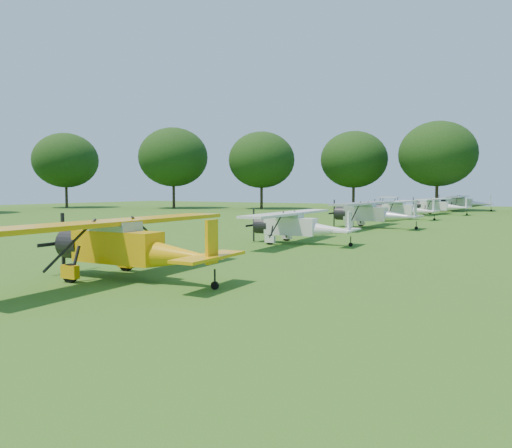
{
  "coord_description": "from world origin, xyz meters",
  "views": [
    {
      "loc": [
        14.01,
        -18.57,
        3.07
      ],
      "look_at": [
        1.35,
        1.68,
        1.4
      ],
      "focal_mm": 35.0,
      "sensor_mm": 36.0,
      "label": 1
    }
  ],
  "objects": [
    {
      "name": "aircraft_7",
      "position": [
        1.45,
        57.28,
        1.35
      ],
      "size": [
        7.35,
        11.69,
        2.3
      ],
      "rotation": [
        0.0,
        0.0,
        0.04
      ],
      "color": "silver",
      "rests_on": "ground"
    },
    {
      "name": "aircraft_4",
      "position": [
        0.89,
        19.75,
        1.29
      ],
      "size": [
        7.03,
        11.16,
        2.21
      ],
      "rotation": [
        0.0,
        0.0,
        0.01
      ],
      "color": "silver",
      "rests_on": "ground"
    },
    {
      "name": "golf_cart",
      "position": [
        -5.47,
        44.66,
        0.7
      ],
      "size": [
        2.51,
        1.62,
        2.08
      ],
      "rotation": [
        0.0,
        0.0,
        0.04
      ],
      "color": "#9D0B17",
      "rests_on": "ground"
    },
    {
      "name": "tree_belt",
      "position": [
        3.57,
        0.16,
        8.03
      ],
      "size": [
        137.36,
        130.27,
        14.52
      ],
      "color": "black",
      "rests_on": "ground"
    },
    {
      "name": "aircraft_5",
      "position": [
        -0.23,
        32.42,
        1.18
      ],
      "size": [
        6.45,
        10.25,
        2.02
      ],
      "rotation": [
        0.0,
        0.0,
        -0.03
      ],
      "color": "white",
      "rests_on": "ground"
    },
    {
      "name": "ground",
      "position": [
        0.0,
        0.0,
        0.0
      ],
      "size": [
        160.0,
        160.0,
        0.0
      ],
      "primitive_type": "plane",
      "color": "#275314",
      "rests_on": "ground"
    },
    {
      "name": "aircraft_2",
      "position": [
        1.48,
        -6.66,
        1.29
      ],
      "size": [
        7.02,
        11.18,
        2.2
      ],
      "rotation": [
        0.0,
        0.0,
        0.06
      ],
      "color": "#E5A409",
      "rests_on": "ground"
    },
    {
      "name": "aircraft_6",
      "position": [
        0.79,
        44.16,
        1.22
      ],
      "size": [
        6.67,
        10.61,
        2.09
      ],
      "rotation": [
        0.0,
        0.0,
        -0.05
      ],
      "color": "white",
      "rests_on": "ground"
    },
    {
      "name": "aircraft_3",
      "position": [
        1.21,
        6.36,
        1.13
      ],
      "size": [
        6.18,
        9.85,
        1.94
      ],
      "rotation": [
        0.0,
        0.0,
        0.08
      ],
      "color": "white",
      "rests_on": "ground"
    }
  ]
}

